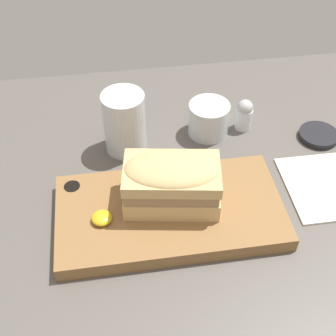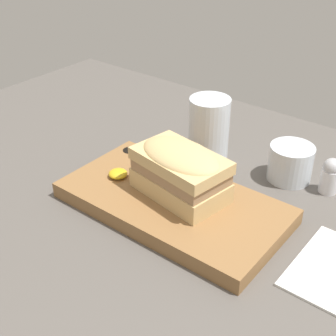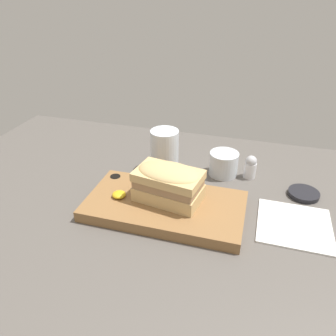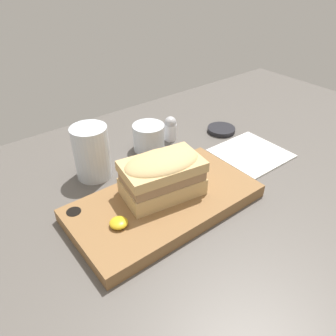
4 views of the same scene
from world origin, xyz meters
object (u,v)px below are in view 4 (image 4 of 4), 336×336
Objects in this scene: water_glass at (92,156)px; napkin at (251,153)px; wine_glass at (149,138)px; sandwich at (162,174)px; serving_board at (164,203)px; condiment_dish at (221,130)px; salt_shaker at (170,128)px.

water_glass is 0.75× the size of napkin.
sandwich is at bearing -118.25° from wine_glass.
serving_board is 19.92cm from water_glass.
wine_glass is at bearing 6.88° from water_glass.
napkin is at bearing -44.08° from wine_glass.
water_glass reaches higher than serving_board.
sandwich reaches higher than condiment_dish.
napkin is (35.15, -16.01, -5.04)cm from water_glass.
condiment_dish is at bearing -20.92° from salt_shaker.
serving_board is 35.94cm from condiment_dish.
wine_glass reaches higher than serving_board.
serving_board is 4.64× the size of wine_glass.
condiment_dish reaches higher than napkin.
wine_glass and salt_shaker have the same top height.
serving_board is 5.60× the size of salt_shaker.
condiment_dish is at bearing 78.24° from napkin.
sandwich is 26.87cm from salt_shaker.
sandwich is 1.02× the size of napkin.
water_glass reaches higher than napkin.
condiment_dish is at bearing 24.44° from sandwich.
water_glass is 16.82cm from wine_glass.
salt_shaker is at bearing 49.06° from serving_board.
water_glass reaches higher than sandwich.
wine_glass is at bearing 62.06° from serving_board.
wine_glass is at bearing 61.75° from sandwich.
sandwich is 1.36× the size of water_glass.
sandwich is 2.06× the size of wine_glass.
salt_shaker is at bearing 48.11° from sandwich.
wine_glass reaches higher than condiment_dish.
serving_board is at bearing -117.94° from wine_glass.
serving_board reaches higher than napkin.
sandwich reaches higher than napkin.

